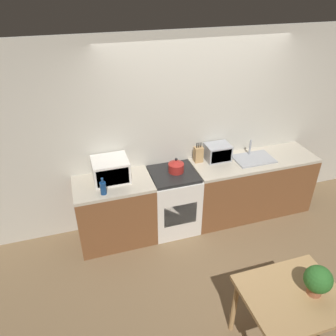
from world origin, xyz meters
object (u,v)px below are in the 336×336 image
(kettle, at_px, (176,166))
(microwave, at_px, (111,170))
(bottle, at_px, (103,188))
(stove_range, at_px, (173,201))
(toaster_oven, at_px, (218,152))
(dining_table, at_px, (291,302))

(kettle, xyz_separation_m, microwave, (-0.84, 0.07, 0.06))
(bottle, bearing_deg, stove_range, 11.92)
(bottle, height_order, toaster_oven, toaster_oven)
(stove_range, bearing_deg, microwave, 173.34)
(kettle, height_order, dining_table, kettle)
(bottle, bearing_deg, toaster_oven, 12.28)
(kettle, distance_m, microwave, 0.85)
(microwave, relative_size, toaster_oven, 1.33)
(dining_table, bearing_deg, bottle, 127.66)
(kettle, distance_m, dining_table, 2.08)
(stove_range, bearing_deg, kettle, 28.21)
(microwave, distance_m, toaster_oven, 1.50)
(microwave, bearing_deg, dining_table, -59.13)
(stove_range, relative_size, dining_table, 1.03)
(bottle, xyz_separation_m, toaster_oven, (1.63, 0.36, 0.03))
(bottle, distance_m, dining_table, 2.29)
(bottle, height_order, dining_table, bottle)
(toaster_oven, bearing_deg, kettle, -168.34)
(kettle, height_order, microwave, microwave)
(stove_range, distance_m, bottle, 1.10)
(stove_range, bearing_deg, toaster_oven, 12.76)
(bottle, relative_size, dining_table, 0.25)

